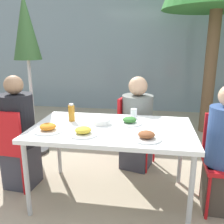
# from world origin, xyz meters

# --- Properties ---
(ground_plane) EXTENTS (24.00, 24.00, 0.00)m
(ground_plane) POSITION_xyz_m (0.00, 0.00, 0.00)
(ground_plane) COLOR tan
(building_facade) EXTENTS (10.00, 0.20, 3.00)m
(building_facade) POSITION_xyz_m (0.00, 3.62, 1.50)
(building_facade) COLOR gray
(building_facade) RESTS_ON ground
(dining_table) EXTENTS (1.52, 0.91, 0.75)m
(dining_table) POSITION_xyz_m (0.00, 0.00, 0.70)
(dining_table) COLOR white
(dining_table) RESTS_ON ground
(chair_left) EXTENTS (0.43, 0.43, 0.89)m
(chair_left) POSITION_xyz_m (-1.07, 0.00, 0.53)
(chair_left) COLOR red
(chair_left) RESTS_ON ground
(person_left) EXTENTS (0.35, 0.35, 1.22)m
(person_left) POSITION_xyz_m (-1.01, 0.08, 0.57)
(person_left) COLOR #383842
(person_left) RESTS_ON ground
(person_right) EXTENTS (0.31, 0.31, 1.19)m
(person_right) POSITION_xyz_m (1.01, -0.03, 0.57)
(person_right) COLOR #473D33
(person_right) RESTS_ON ground
(chair_far) EXTENTS (0.49, 0.49, 0.89)m
(chair_far) POSITION_xyz_m (0.13, 0.78, 0.53)
(chair_far) COLOR red
(chair_far) RESTS_ON ground
(person_far) EXTENTS (0.41, 0.41, 1.15)m
(person_far) POSITION_xyz_m (0.20, 0.71, 0.54)
(person_far) COLOR #383842
(person_far) RESTS_ON ground
(closed_umbrella) EXTENTS (0.36, 0.36, 2.14)m
(closed_umbrella) POSITION_xyz_m (-1.26, 0.92, 1.61)
(closed_umbrella) COLOR #333333
(closed_umbrella) RESTS_ON ground
(plate_0) EXTENTS (0.26, 0.26, 0.07)m
(plate_0) POSITION_xyz_m (-0.22, -0.23, 0.78)
(plate_0) COLOR white
(plate_0) RESTS_ON dining_table
(plate_1) EXTENTS (0.27, 0.27, 0.07)m
(plate_1) POSITION_xyz_m (-0.56, -0.20, 0.78)
(plate_1) COLOR white
(plate_1) RESTS_ON dining_table
(plate_2) EXTENTS (0.25, 0.25, 0.07)m
(plate_2) POSITION_xyz_m (0.33, -0.26, 0.78)
(plate_2) COLOR white
(plate_2) RESTS_ON dining_table
(plate_3) EXTENTS (0.25, 0.25, 0.07)m
(plate_3) POSITION_xyz_m (0.15, 0.14, 0.78)
(plate_3) COLOR white
(plate_3) RESTS_ON dining_table
(bottle) EXTENTS (0.07, 0.07, 0.18)m
(bottle) POSITION_xyz_m (-0.44, 0.13, 0.84)
(bottle) COLOR #B7751E
(bottle) RESTS_ON dining_table
(drinking_cup) EXTENTS (0.07, 0.07, 0.10)m
(drinking_cup) POSITION_xyz_m (0.18, 0.33, 0.81)
(drinking_cup) COLOR white
(drinking_cup) RESTS_ON dining_table
(salad_bowl) EXTENTS (0.18, 0.18, 0.05)m
(salad_bowl) POSITION_xyz_m (-0.12, 0.09, 0.78)
(salad_bowl) COLOR white
(salad_bowl) RESTS_ON dining_table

